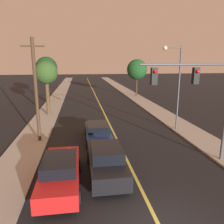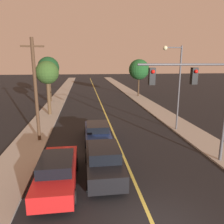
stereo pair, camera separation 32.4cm
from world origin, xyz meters
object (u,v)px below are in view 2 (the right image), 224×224
Objects in this scene: tree_right_near at (139,70)px; tree_left_far at (47,73)px; traffic_signal_mast at (199,90)px; car_near_lane_front at (104,160)px; streetlamp_right at (176,77)px; tree_left_near at (48,68)px; utility_pole_left at (36,89)px; car_outer_lane_front at (57,171)px; car_near_lane_second at (97,131)px.

tree_left_far is at bearing -138.04° from tree_right_near.
tree_left_far is at bearing 127.19° from traffic_signal_mast.
streetlamp_right is at bearing 45.85° from car_near_lane_front.
tree_left_near is at bearing 128.76° from streetlamp_right.
streetlamp_right is at bearing -31.80° from tree_left_far.
traffic_signal_mast is at bearing -27.24° from utility_pole_left.
tree_right_near is at bearing 68.12° from car_outer_lane_front.
traffic_signal_mast is 25.43m from tree_right_near.
car_near_lane_front is at bearing -90.00° from car_near_lane_second.
car_near_lane_front is at bearing -75.31° from tree_left_near.
streetlamp_right is 1.09× the size of tree_left_near.
streetlamp_right is at bearing 77.97° from traffic_signal_mast.
tree_left_near is at bearing -167.06° from tree_right_near.
car_outer_lane_front is 0.84× the size of tree_left_far.
car_outer_lane_front is at bearing -169.45° from traffic_signal_mast.
tree_left_near is 1.05× the size of tree_right_near.
tree_right_near is at bearing 72.01° from car_near_lane_front.
tree_left_far reaches higher than car_outer_lane_front.
traffic_signal_mast is (5.35, 0.63, 3.53)m from car_near_lane_front.
car_near_lane_front is 0.78× the size of tree_right_near.
streetlamp_right reaches higher than car_near_lane_front.
tree_left_near is (-5.92, 22.59, 4.16)m from car_near_lane_front.
tree_right_near is (1.72, 18.99, -0.04)m from streetlamp_right.
utility_pole_left is 8.41m from tree_left_far.
car_near_lane_second is at bearing -112.15° from tree_right_near.
car_outer_lane_front is 0.67× the size of utility_pole_left.
car_outer_lane_front is 0.80× the size of tree_right_near.
tree_left_near reaches higher than car_outer_lane_front.
utility_pole_left reaches higher than tree_right_near.
tree_left_near reaches higher than car_near_lane_second.
traffic_signal_mast is at bearing -102.03° from streetlamp_right.
tree_left_far is (-10.15, 13.38, 0.29)m from traffic_signal_mast.
tree_left_far is (-4.80, 8.78, 3.95)m from car_near_lane_second.
streetlamp_right reaches higher than traffic_signal_mast.
car_near_lane_front is 0.74× the size of tree_left_near.
tree_right_near is at bearing 57.74° from utility_pole_left.
car_outer_lane_front is 24.03m from tree_left_near.
traffic_signal_mast reaches higher than tree_left_far.
streetlamp_right reaches higher than tree_left_far.
car_outer_lane_front is at bearing -72.18° from utility_pole_left.
car_near_lane_front is 7.80m from utility_pole_left.
streetlamp_right is 11.15m from utility_pole_left.
car_outer_lane_front is 0.77× the size of tree_left_near.
utility_pole_left is 17.05m from tree_left_near.
traffic_signal_mast is 6.40m from streetlamp_right.
car_outer_lane_front is at bearing -111.88° from tree_right_near.
tree_left_near reaches higher than traffic_signal_mast.
car_near_lane_front reaches higher than car_near_lane_second.
car_near_lane_second is 0.64× the size of utility_pole_left.
car_near_lane_front is 5.23m from car_near_lane_second.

